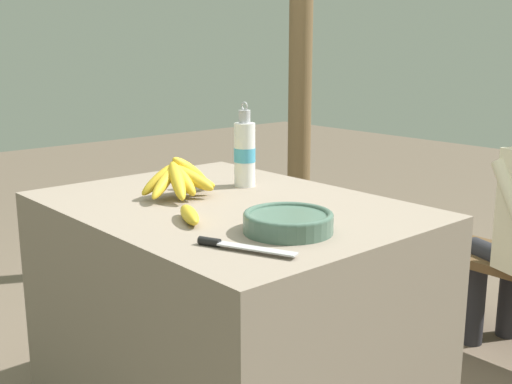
{
  "coord_description": "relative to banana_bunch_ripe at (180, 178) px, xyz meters",
  "views": [
    {
      "loc": [
        1.45,
        -1.16,
        1.22
      ],
      "look_at": [
        0.07,
        0.05,
        0.8
      ],
      "focal_mm": 45.0,
      "sensor_mm": 36.0,
      "label": 1
    }
  ],
  "objects": [
    {
      "name": "knife",
      "position": [
        0.5,
        -0.2,
        -0.05
      ],
      "size": [
        0.24,
        0.12,
        0.02
      ],
      "rotation": [
        0.0,
        0.0,
        0.39
      ],
      "color": "#BCBCC1",
      "rests_on": "market_counter"
    },
    {
      "name": "banana_bunch_green",
      "position": [
        -0.06,
        1.25,
        -0.36
      ],
      "size": [
        0.14,
        0.24,
        0.12
      ],
      "color": "#4C381E",
      "rests_on": "wooden_bench"
    },
    {
      "name": "serving_bowl",
      "position": [
        0.49,
        -0.01,
        -0.03
      ],
      "size": [
        0.23,
        0.23,
        0.05
      ],
      "color": "#4C6B5B",
      "rests_on": "market_counter"
    },
    {
      "name": "wooden_bench",
      "position": [
        0.31,
        1.25,
        -0.49
      ],
      "size": [
        1.48,
        0.32,
        0.4
      ],
      "color": "brown",
      "rests_on": "ground_plane"
    },
    {
      "name": "water_bottle",
      "position": [
        0.0,
        0.26,
        0.05
      ],
      "size": [
        0.07,
        0.07,
        0.28
      ],
      "color": "white",
      "rests_on": "market_counter"
    },
    {
      "name": "loose_banana_front",
      "position": [
        0.25,
        -0.14,
        -0.04
      ],
      "size": [
        0.17,
        0.11,
        0.04
      ],
      "rotation": [
        0.0,
        0.0,
        -0.43
      ],
      "color": "gold",
      "rests_on": "market_counter"
    },
    {
      "name": "market_counter",
      "position": [
        0.16,
        0.06,
        -0.44
      ],
      "size": [
        1.12,
        0.84,
        0.76
      ],
      "color": "gray",
      "rests_on": "ground_plane"
    },
    {
      "name": "support_post_near",
      "position": [
        -0.94,
        1.46,
        0.32
      ],
      "size": [
        0.13,
        0.13,
        2.28
      ],
      "color": "brown",
      "rests_on": "ground_plane"
    },
    {
      "name": "banana_bunch_ripe",
      "position": [
        0.0,
        0.0,
        0.0
      ],
      "size": [
        0.18,
        0.28,
        0.14
      ],
      "color": "#4C381E",
      "rests_on": "market_counter"
    }
  ]
}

